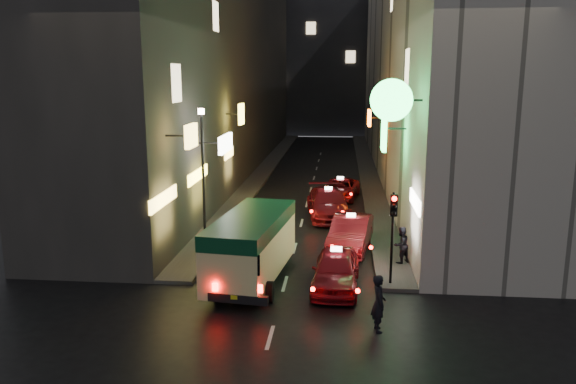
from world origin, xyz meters
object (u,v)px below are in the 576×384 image
(minibus, at_px, (252,240))
(lamp_post, at_px, (203,167))
(taxi_near, at_px, (336,267))
(pedestrian_crossing, at_px, (379,299))
(traffic_light, at_px, (393,219))

(minibus, xyz_separation_m, lamp_post, (-2.92, 4.38, 2.06))
(minibus, xyz_separation_m, taxi_near, (3.23, -0.36, -0.82))
(taxi_near, xyz_separation_m, pedestrian_crossing, (1.36, -3.48, 0.20))
(minibus, height_order, taxi_near, minibus)
(taxi_near, distance_m, pedestrian_crossing, 3.74)
(taxi_near, relative_size, lamp_post, 0.86)
(minibus, relative_size, traffic_light, 1.81)
(minibus, xyz_separation_m, pedestrian_crossing, (4.58, -3.84, -0.62))
(pedestrian_crossing, bearing_deg, lamp_post, 31.72)
(taxi_near, distance_m, lamp_post, 8.27)
(taxi_near, height_order, traffic_light, traffic_light)
(minibus, bearing_deg, lamp_post, 123.69)
(taxi_near, height_order, pedestrian_crossing, pedestrian_crossing)
(pedestrian_crossing, height_order, lamp_post, lamp_post)
(taxi_near, bearing_deg, lamp_post, 142.38)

